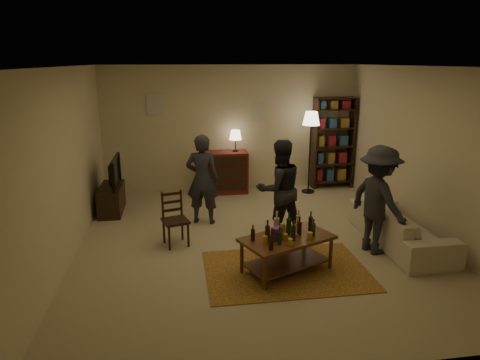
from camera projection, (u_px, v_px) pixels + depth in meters
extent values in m
plane|color=#C6B793|center=(256.00, 242.00, 6.80)|extent=(6.00, 6.00, 0.00)
plane|color=beige|center=(231.00, 129.00, 9.29)|extent=(5.50, 0.00, 5.50)
plane|color=beige|center=(66.00, 165.00, 6.04)|extent=(0.00, 6.00, 6.00)
plane|color=beige|center=(426.00, 153.00, 6.83)|extent=(0.00, 6.00, 6.00)
plane|color=beige|center=(324.00, 238.00, 3.58)|extent=(5.50, 0.00, 5.50)
plane|color=white|center=(258.00, 66.00, 6.07)|extent=(6.00, 6.00, 0.00)
cube|color=beige|center=(155.00, 104.00, 8.89)|extent=(0.35, 0.03, 0.45)
cube|color=beige|center=(259.00, 112.00, 9.26)|extent=(0.30, 0.03, 0.40)
cube|color=brown|center=(286.00, 270.00, 5.86)|extent=(2.20, 1.50, 0.01)
cube|color=brown|center=(287.00, 239.00, 5.73)|extent=(1.38, 1.09, 0.04)
cube|color=brown|center=(286.00, 262.00, 5.82)|extent=(1.25, 0.96, 0.02)
cylinder|color=brown|center=(265.00, 274.00, 5.30)|extent=(0.05, 0.05, 0.46)
cylinder|color=brown|center=(331.00, 254.00, 5.86)|extent=(0.05, 0.05, 0.46)
cylinder|color=brown|center=(242.00, 257.00, 5.74)|extent=(0.05, 0.05, 0.46)
cylinder|color=brown|center=(305.00, 240.00, 6.30)|extent=(0.05, 0.05, 0.46)
cylinder|color=gold|center=(265.00, 240.00, 5.52)|extent=(0.07, 0.07, 0.10)
cylinder|color=gold|center=(290.00, 242.00, 5.46)|extent=(0.07, 0.07, 0.09)
cylinder|color=gold|center=(283.00, 227.00, 5.92)|extent=(0.07, 0.07, 0.11)
cylinder|color=gold|center=(310.00, 236.00, 5.67)|extent=(0.07, 0.07, 0.09)
cylinder|color=gold|center=(298.00, 224.00, 6.06)|extent=(0.07, 0.07, 0.10)
cylinder|color=gold|center=(285.00, 237.00, 5.64)|extent=(0.06, 0.06, 0.08)
cube|color=#733591|center=(276.00, 233.00, 5.63)|extent=(0.16, 0.16, 0.18)
cylinder|color=gray|center=(295.00, 235.00, 5.77)|extent=(0.12, 0.12, 0.02)
cube|color=#311B10|center=(175.00, 221.00, 6.58)|extent=(0.46, 0.46, 0.04)
cylinder|color=#311B10|center=(169.00, 238.00, 6.45)|extent=(0.04, 0.04, 0.39)
cylinder|color=#311B10|center=(188.00, 235.00, 6.57)|extent=(0.04, 0.04, 0.39)
cylinder|color=#311B10|center=(164.00, 231.00, 6.71)|extent=(0.04, 0.04, 0.39)
cylinder|color=#311B10|center=(182.00, 228.00, 6.83)|extent=(0.04, 0.04, 0.39)
cube|color=#311B10|center=(172.00, 204.00, 6.65)|extent=(0.30, 0.11, 0.44)
cube|color=#311B10|center=(112.00, 199.00, 8.09)|extent=(0.40, 1.00, 0.50)
imported|color=black|center=(111.00, 172.00, 7.95)|extent=(0.13, 0.97, 0.56)
cube|color=maroon|center=(224.00, 172.00, 9.24)|extent=(1.00, 0.48, 0.90)
cube|color=#311B10|center=(226.00, 186.00, 9.06)|extent=(0.92, 0.02, 0.22)
cube|color=#311B10|center=(225.00, 174.00, 8.99)|extent=(0.92, 0.02, 0.22)
cube|color=#311B10|center=(225.00, 162.00, 8.92)|extent=(0.92, 0.02, 0.22)
cylinder|color=#311B10|center=(235.00, 151.00, 9.15)|extent=(0.12, 0.12, 0.04)
cylinder|color=#311B10|center=(235.00, 145.00, 9.11)|extent=(0.02, 0.02, 0.22)
cone|color=#FFE5B2|center=(235.00, 135.00, 9.06)|extent=(0.26, 0.26, 0.20)
cube|color=#311B10|center=(314.00, 144.00, 9.44)|extent=(0.04, 0.34, 2.00)
cube|color=#311B10|center=(351.00, 143.00, 9.56)|extent=(0.04, 0.34, 2.00)
cube|color=#311B10|center=(331.00, 180.00, 9.73)|extent=(0.90, 0.34, 0.03)
cube|color=#311B10|center=(332.00, 163.00, 9.62)|extent=(0.90, 0.34, 0.03)
cube|color=#311B10|center=(333.00, 146.00, 9.51)|extent=(0.90, 0.34, 0.03)
cube|color=#311B10|center=(334.00, 128.00, 9.41)|extent=(0.90, 0.34, 0.03)
cube|color=#311B10|center=(335.00, 110.00, 9.30)|extent=(0.90, 0.34, 0.03)
cube|color=#311B10|center=(336.00, 98.00, 9.23)|extent=(0.90, 0.34, 0.03)
cube|color=maroon|center=(318.00, 175.00, 9.65)|extent=(0.12, 0.22, 0.26)
cube|color=#29537C|center=(329.00, 174.00, 9.68)|extent=(0.15, 0.22, 0.26)
cube|color=olive|center=(340.00, 174.00, 9.72)|extent=(0.18, 0.22, 0.26)
cube|color=#29537C|center=(319.00, 158.00, 9.54)|extent=(0.12, 0.22, 0.24)
cube|color=olive|center=(330.00, 157.00, 9.58)|extent=(0.15, 0.22, 0.24)
cube|color=maroon|center=(341.00, 157.00, 9.62)|extent=(0.18, 0.22, 0.24)
cube|color=olive|center=(320.00, 141.00, 9.44)|extent=(0.12, 0.22, 0.22)
cube|color=maroon|center=(331.00, 140.00, 9.47)|extent=(0.15, 0.22, 0.22)
cube|color=#29537C|center=(343.00, 140.00, 9.51)|extent=(0.18, 0.22, 0.22)
cube|color=maroon|center=(321.00, 123.00, 9.33)|extent=(0.12, 0.22, 0.20)
cube|color=#29537C|center=(332.00, 123.00, 9.37)|extent=(0.15, 0.22, 0.20)
cube|color=olive|center=(344.00, 122.00, 9.41)|extent=(0.18, 0.22, 0.20)
cube|color=#29537C|center=(322.00, 105.00, 9.23)|extent=(0.12, 0.22, 0.18)
cube|color=olive|center=(333.00, 105.00, 9.26)|extent=(0.15, 0.22, 0.18)
cube|color=maroon|center=(345.00, 105.00, 9.30)|extent=(0.18, 0.22, 0.18)
cylinder|color=black|center=(308.00, 191.00, 9.37)|extent=(0.28, 0.28, 0.03)
cylinder|color=black|center=(310.00, 157.00, 9.16)|extent=(0.03, 0.03, 1.56)
cone|color=#FFE5B2|center=(311.00, 118.00, 8.93)|extent=(0.36, 0.36, 0.28)
imported|color=beige|center=(400.00, 225.00, 6.65)|extent=(0.81, 2.08, 0.61)
imported|color=#292931|center=(202.00, 179.00, 7.41)|extent=(0.66, 0.53, 1.59)
imported|color=#232228|center=(279.00, 189.00, 6.83)|extent=(0.89, 0.76, 1.60)
imported|color=#2A2B32|center=(378.00, 200.00, 6.25)|extent=(0.89, 1.18, 1.62)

